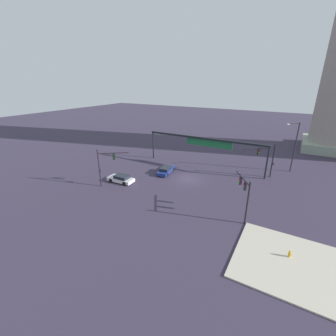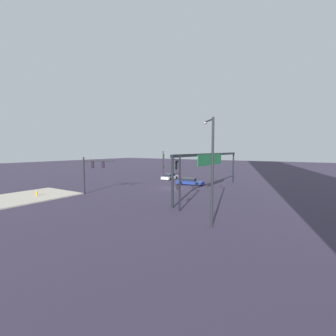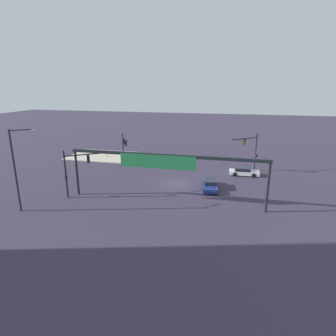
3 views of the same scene
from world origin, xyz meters
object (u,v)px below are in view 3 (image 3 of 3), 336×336
at_px(streetlamp_curved_arm, 17,165).
at_px(traffic_signal_opposite_side, 251,148).
at_px(sedan_car_waiting_far, 244,172).
at_px(traffic_signal_near_corner, 124,145).
at_px(fire_hydrant_on_curb, 107,155).
at_px(traffic_signal_cross_street, 76,167).
at_px(sedan_car_approaching, 210,184).

bearing_deg(streetlamp_curved_arm, traffic_signal_opposite_side, 0.55).
height_order(streetlamp_curved_arm, sedan_car_waiting_far, streetlamp_curved_arm).
relative_size(traffic_signal_near_corner, fire_hydrant_on_curb, 7.52).
xyz_separation_m(traffic_signal_near_corner, traffic_signal_opposite_side, (-20.61, -1.36, 0.19)).
distance_m(traffic_signal_opposite_side, sedan_car_waiting_far, 4.08).
height_order(traffic_signal_opposite_side, fire_hydrant_on_curb, traffic_signal_opposite_side).
relative_size(traffic_signal_opposite_side, streetlamp_curved_arm, 0.68).
distance_m(traffic_signal_opposite_side, traffic_signal_cross_street, 26.30).
xyz_separation_m(traffic_signal_opposite_side, traffic_signal_cross_street, (20.99, 15.85, -0.05)).
bearing_deg(fire_hydrant_on_curb, sedan_car_waiting_far, 167.62).
height_order(traffic_signal_cross_street, fire_hydrant_on_curb, traffic_signal_cross_street).
bearing_deg(traffic_signal_cross_street, streetlamp_curved_arm, -161.43).
height_order(traffic_signal_opposite_side, traffic_signal_cross_street, traffic_signal_opposite_side).
bearing_deg(fire_hydrant_on_curb, traffic_signal_opposite_side, 172.83).
bearing_deg(traffic_signal_cross_street, fire_hydrant_on_curb, 68.38).
height_order(traffic_signal_near_corner, streetlamp_curved_arm, streetlamp_curved_arm).
distance_m(traffic_signal_opposite_side, sedan_car_approaching, 11.26).
relative_size(traffic_signal_near_corner, traffic_signal_cross_street, 0.91).
height_order(streetlamp_curved_arm, sedan_car_approaching, streetlamp_curved_arm).
bearing_deg(sedan_car_waiting_far, traffic_signal_cross_street, -148.14).
height_order(traffic_signal_cross_street, sedan_car_waiting_far, traffic_signal_cross_street).
height_order(sedan_car_waiting_far, fire_hydrant_on_curb, sedan_car_waiting_far).
height_order(sedan_car_approaching, fire_hydrant_on_curb, sedan_car_approaching).
bearing_deg(traffic_signal_cross_street, traffic_signal_near_corner, 51.88).
bearing_deg(traffic_signal_opposite_side, sedan_car_waiting_far, 31.00).
distance_m(traffic_signal_near_corner, streetlamp_curved_arm, 20.21).
distance_m(traffic_signal_cross_street, sedan_car_approaching, 17.22).
xyz_separation_m(traffic_signal_near_corner, traffic_signal_cross_street, (0.38, 14.48, 0.14)).
distance_m(traffic_signal_opposite_side, streetlamp_curved_arm, 32.47).
bearing_deg(sedan_car_waiting_far, traffic_signal_opposite_side, 64.89).
xyz_separation_m(traffic_signal_opposite_side, streetlamp_curved_arm, (24.64, 21.11, 1.31)).
relative_size(traffic_signal_cross_street, sedan_car_waiting_far, 1.31).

